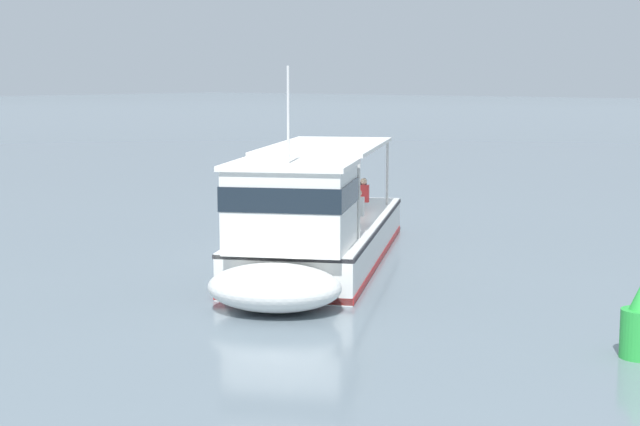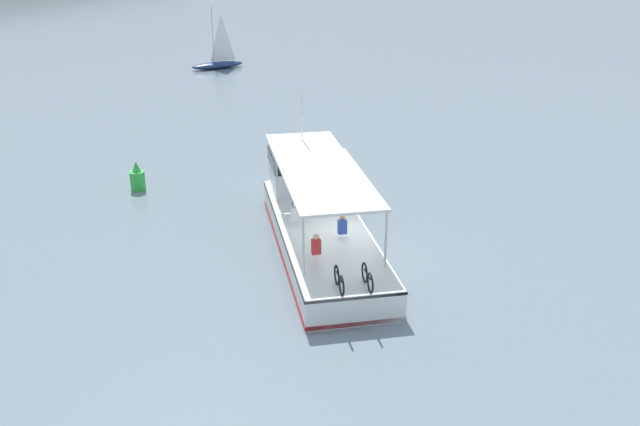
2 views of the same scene
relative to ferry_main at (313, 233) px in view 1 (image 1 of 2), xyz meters
The scene contains 3 objects.
ground_plane 2.50m from the ferry_main, 134.27° to the right, with size 400.00×400.00×0.00m, color slate.
ferry_main is the anchor object (origin of this frame).
channel_buoy 9.96m from the ferry_main, 75.15° to the left, with size 0.70×0.70×1.40m.
Camera 1 is at (21.20, 17.26, 5.09)m, focal length 54.46 mm.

